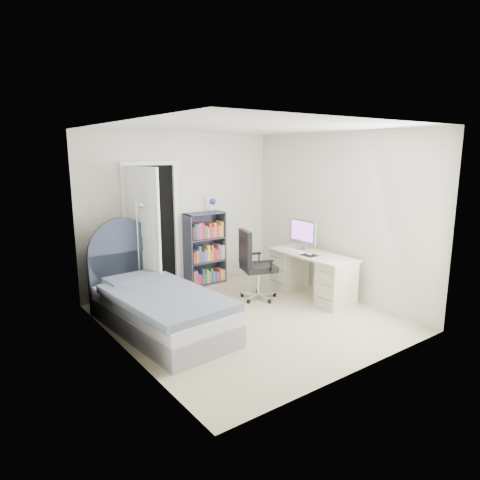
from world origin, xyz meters
TOP-DOWN VIEW (x-y plane):
  - room_shell at (0.00, 0.00)m, footprint 3.50×3.70m
  - door at (-0.76, 1.52)m, footprint 0.92×0.82m
  - bed at (-1.13, 0.40)m, footprint 1.15×2.20m
  - nightstand at (-1.11, 1.47)m, footprint 0.40×0.40m
  - floor_lamp at (-0.97, 1.26)m, footprint 0.22×0.22m
  - bookcase at (0.35, 1.65)m, footprint 0.68×0.29m
  - desk at (1.29, 0.11)m, footprint 0.56×1.41m
  - office_chair at (0.52, 0.55)m, footprint 0.60×0.61m

SIDE VIEW (x-z plane):
  - bed at x=-1.13m, z-range -0.36..0.95m
  - desk at x=1.29m, z-range -0.20..0.96m
  - nightstand at x=-1.11m, z-range 0.09..0.68m
  - bookcase at x=0.35m, z-range -0.15..1.29m
  - office_chair at x=0.52m, z-range 0.05..1.12m
  - floor_lamp at x=-0.97m, z-range -0.14..1.38m
  - door at x=-0.76m, z-range 0.00..2.06m
  - room_shell at x=0.00m, z-range -0.05..2.55m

